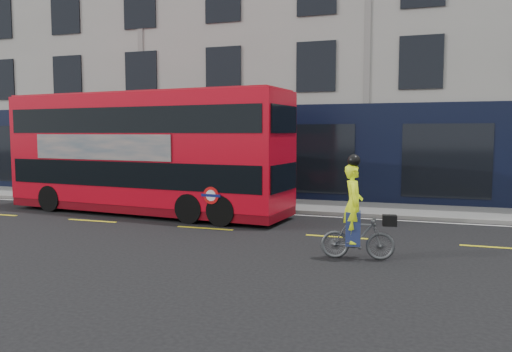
% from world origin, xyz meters
% --- Properties ---
extents(ground, '(120.00, 120.00, 0.00)m').
position_xyz_m(ground, '(0.00, 0.00, 0.00)').
color(ground, black).
rests_on(ground, ground).
extents(pavement, '(60.00, 3.00, 0.12)m').
position_xyz_m(pavement, '(0.00, 6.50, 0.06)').
color(pavement, gray).
rests_on(pavement, ground).
extents(kerb, '(60.00, 0.12, 0.13)m').
position_xyz_m(kerb, '(0.00, 5.00, 0.07)').
color(kerb, gray).
rests_on(kerb, ground).
extents(building_terrace, '(50.00, 10.07, 15.00)m').
position_xyz_m(building_terrace, '(0.00, 12.94, 7.49)').
color(building_terrace, '#A2A099').
rests_on(building_terrace, ground).
extents(road_edge_line, '(58.00, 0.10, 0.01)m').
position_xyz_m(road_edge_line, '(0.00, 4.70, 0.00)').
color(road_edge_line, silver).
rests_on(road_edge_line, ground).
extents(lane_dashes, '(58.00, 0.12, 0.01)m').
position_xyz_m(lane_dashes, '(0.00, 1.50, 0.00)').
color(lane_dashes, gold).
rests_on(lane_dashes, ground).
extents(bus, '(10.69, 3.41, 4.24)m').
position_xyz_m(bus, '(-7.11, 3.41, 2.17)').
color(bus, red).
rests_on(bus, ground).
extents(cyclist, '(1.70, 0.71, 2.38)m').
position_xyz_m(cyclist, '(0.75, -0.76, 0.81)').
color(cyclist, '#4D5053').
rests_on(cyclist, ground).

